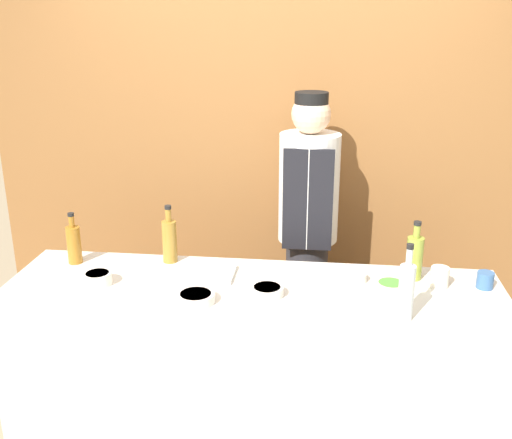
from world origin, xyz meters
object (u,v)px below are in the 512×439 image
Objects in this scene: sauce_bowl_red at (196,297)px; bottle_oil at (415,256)px; sauce_bowl_purple at (355,276)px; chef_center at (307,234)px; sauce_bowl_orange at (267,291)px; bottle_vinegar at (169,240)px; sauce_bowl_yellow at (98,278)px; bottle_amber at (74,243)px; sauce_bowl_green at (391,287)px; cutting_board at (205,273)px; cup_blue at (485,280)px; cup_cream at (440,277)px; bottle_clear at (406,290)px.

bottle_oil reaches higher than sauce_bowl_red.
sauce_bowl_purple is 0.06× the size of chef_center.
bottle_vinegar reaches higher than sauce_bowl_orange.
bottle_amber is at bearing 131.42° from sauce_bowl_yellow.
sauce_bowl_orange is at bearing -32.04° from bottle_vinegar.
sauce_bowl_green is 0.78m from chef_center.
sauce_bowl_red is at bearing -86.62° from cutting_board.
cup_blue is at bearing -12.27° from bottle_oil.
cutting_board is at bearing 179.98° from cup_cream.
sauce_bowl_orange reaches higher than sauce_bowl_red.
cutting_board is at bearing 174.27° from sauce_bowl_green.
sauce_bowl_orange is 0.49× the size of bottle_vinegar.
chef_center is at bearing 135.59° from bottle_oil.
cutting_board is 1.09m from cup_cream.
bottle_amber reaches higher than cup_cream.
cup_blue is (0.59, -0.01, 0.02)m from sauce_bowl_purple.
sauce_bowl_green is 1.10m from bottle_vinegar.
bottle_amber is at bearing 174.08° from sauce_bowl_green.
sauce_bowl_yellow is at bearing 172.77° from bottle_clear.
bottle_oil is (0.09, 0.41, -0.02)m from bottle_clear.
sauce_bowl_purple is 0.59m from cup_blue.
sauce_bowl_purple is at bearing 1.26° from cutting_board.
bottle_clear is (0.90, -0.33, 0.12)m from cutting_board.
bottle_amber reaches higher than sauce_bowl_green.
sauce_bowl_yellow is 1.19m from sauce_bowl_purple.
sauce_bowl_purple is 0.44m from sauce_bowl_orange.
sauce_bowl_red is at bearing -14.40° from sauce_bowl_yellow.
cutting_board is (-0.86, 0.09, -0.02)m from sauce_bowl_green.
sauce_bowl_yellow is 1.38m from bottle_clear.
chef_center is (-0.62, 0.58, -0.03)m from cup_cream.
cup_cream is (0.11, -0.08, -0.06)m from bottle_oil.
bottle_oil reaches higher than bottle_amber.
cup_blue is at bearing 5.47° from sauce_bowl_yellow.
bottle_vinegar reaches higher than cutting_board.
sauce_bowl_orange is 0.72m from bottle_oil.
bottle_vinegar is at bearing 167.85° from sauce_bowl_green.
cup_blue is at bearing 11.22° from sauce_bowl_orange.
sauce_bowl_orange is (-0.39, -0.20, 0.00)m from sauce_bowl_purple.
bottle_amber is at bearing 178.18° from cup_blue.
bottle_clear reaches higher than sauce_bowl_orange.
bottle_amber reaches higher than sauce_bowl_orange.
chef_center reaches higher than cup_cream.
bottle_amber is (-1.54, 0.16, 0.08)m from sauce_bowl_green.
chef_center reaches higher than bottle_oil.
sauce_bowl_red is 0.59× the size of cutting_board.
sauce_bowl_green is at bearing -125.76° from bottle_oil.
sauce_bowl_green is 0.27m from bottle_clear.
sauce_bowl_yellow is 0.46× the size of bottle_oil.
cutting_board is (-0.71, -0.02, -0.01)m from sauce_bowl_purple.
sauce_bowl_yellow is 1.70× the size of cup_blue.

